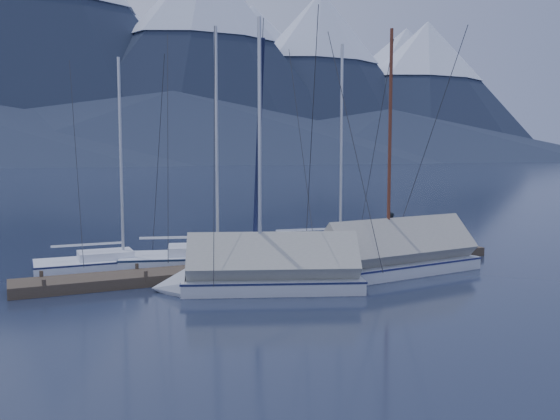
{
  "coord_description": "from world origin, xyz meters",
  "views": [
    {
      "loc": [
        -8.88,
        -17.2,
        4.23
      ],
      "look_at": [
        0.0,
        2.0,
        2.2
      ],
      "focal_mm": 38.0,
      "sensor_mm": 36.0,
      "label": 1
    }
  ],
  "objects_px": {
    "sailboat_open_left": "(136,263)",
    "sailboat_open_right": "(351,249)",
    "sailboat_covered_near": "(384,261)",
    "person": "(391,231)",
    "sailboat_open_mid": "(231,261)",
    "sailboat_covered_far": "(256,276)"
  },
  "relations": [
    {
      "from": "sailboat_open_right",
      "to": "sailboat_covered_near",
      "type": "bearing_deg",
      "value": -106.51
    },
    {
      "from": "sailboat_open_right",
      "to": "sailboat_covered_near",
      "type": "xyz_separation_m",
      "value": [
        -1.25,
        -4.23,
        0.3
      ]
    },
    {
      "from": "sailboat_open_right",
      "to": "sailboat_covered_near",
      "type": "height_order",
      "value": "sailboat_open_right"
    },
    {
      "from": "person",
      "to": "sailboat_covered_far",
      "type": "bearing_deg",
      "value": 111.11
    },
    {
      "from": "sailboat_open_right",
      "to": "person",
      "type": "relative_size",
      "value": 6.23
    },
    {
      "from": "sailboat_open_left",
      "to": "sailboat_covered_near",
      "type": "relative_size",
      "value": 0.9
    },
    {
      "from": "sailboat_open_left",
      "to": "sailboat_open_mid",
      "type": "bearing_deg",
      "value": -18.41
    },
    {
      "from": "sailboat_covered_near",
      "to": "person",
      "type": "bearing_deg",
      "value": 50.89
    },
    {
      "from": "sailboat_open_right",
      "to": "person",
      "type": "bearing_deg",
      "value": -63.52
    },
    {
      "from": "sailboat_open_left",
      "to": "person",
      "type": "height_order",
      "value": "sailboat_open_left"
    },
    {
      "from": "sailboat_open_left",
      "to": "sailboat_open_right",
      "type": "relative_size",
      "value": 0.88
    },
    {
      "from": "sailboat_open_mid",
      "to": "sailboat_covered_near",
      "type": "bearing_deg",
      "value": -41.72
    },
    {
      "from": "sailboat_covered_near",
      "to": "sailboat_covered_far",
      "type": "height_order",
      "value": "sailboat_covered_near"
    },
    {
      "from": "person",
      "to": "sailboat_covered_near",
      "type": "bearing_deg",
      "value": 139.46
    },
    {
      "from": "sailboat_open_mid",
      "to": "sailboat_covered_far",
      "type": "relative_size",
      "value": 1.07
    },
    {
      "from": "sailboat_open_mid",
      "to": "sailboat_open_right",
      "type": "bearing_deg",
      "value": 4.01
    },
    {
      "from": "sailboat_open_mid",
      "to": "sailboat_open_right",
      "type": "height_order",
      "value": "sailboat_open_mid"
    },
    {
      "from": "sailboat_covered_near",
      "to": "person",
      "type": "height_order",
      "value": "sailboat_covered_near"
    },
    {
      "from": "sailboat_open_right",
      "to": "sailboat_covered_far",
      "type": "relative_size",
      "value": 1.05
    },
    {
      "from": "sailboat_open_right",
      "to": "person",
      "type": "distance_m",
      "value": 2.08
    },
    {
      "from": "sailboat_open_mid",
      "to": "sailboat_covered_near",
      "type": "xyz_separation_m",
      "value": [
        4.3,
        -3.84,
        0.3
      ]
    },
    {
      "from": "sailboat_covered_near",
      "to": "sailboat_covered_far",
      "type": "distance_m",
      "value": 5.07
    }
  ]
}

